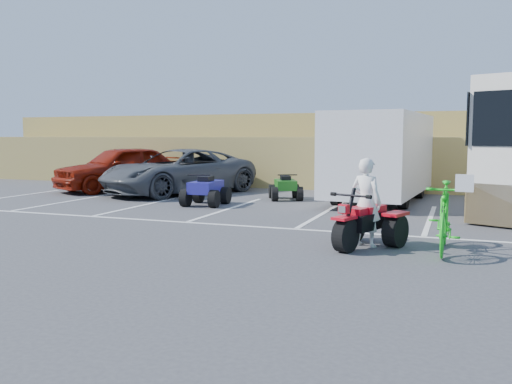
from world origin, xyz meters
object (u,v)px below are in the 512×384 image
(cargo_trailer, at_px, (381,154))
(quad_atv_green, at_px, (285,199))
(red_trike_atv, at_px, (361,247))
(quad_atv_blue, at_px, (206,205))
(red_car, at_px, (121,168))
(rider, at_px, (366,202))
(grey_pickup, at_px, (179,171))
(green_dirt_bike, at_px, (444,217))

(cargo_trailer, distance_m, quad_atv_green, 3.33)
(red_trike_atv, bearing_deg, quad_atv_blue, 159.99)
(red_car, relative_size, quad_atv_green, 3.78)
(rider, xyz_separation_m, red_car, (-10.35, 7.33, 0.02))
(cargo_trailer, xyz_separation_m, quad_atv_blue, (-4.72, -2.71, -1.47))
(cargo_trailer, bearing_deg, rider, -79.88)
(grey_pickup, height_order, cargo_trailer, cargo_trailer)
(cargo_trailer, relative_size, quad_atv_green, 4.57)
(red_car, relative_size, cargo_trailer, 0.83)
(grey_pickup, relative_size, quad_atv_blue, 3.87)
(red_car, height_order, quad_atv_blue, red_car)
(red_car, bearing_deg, rider, -7.90)
(rider, relative_size, quad_atv_green, 1.25)
(cargo_trailer, bearing_deg, red_car, -176.54)
(green_dirt_bike, distance_m, quad_atv_green, 8.33)
(rider, bearing_deg, quad_atv_green, -40.83)
(rider, relative_size, cargo_trailer, 0.27)
(grey_pickup, height_order, quad_atv_blue, grey_pickup)
(red_trike_atv, distance_m, grey_pickup, 10.48)
(cargo_trailer, bearing_deg, grey_pickup, -174.08)
(grey_pickup, height_order, red_car, red_car)
(red_trike_atv, height_order, grey_pickup, grey_pickup)
(red_trike_atv, relative_size, rider, 0.97)
(green_dirt_bike, distance_m, quad_atv_blue, 8.14)
(green_dirt_bike, height_order, red_car, red_car)
(quad_atv_blue, bearing_deg, quad_atv_green, 46.99)
(red_car, bearing_deg, red_trike_atv, -8.55)
(rider, xyz_separation_m, green_dirt_bike, (1.38, -0.03, -0.20))
(grey_pickup, xyz_separation_m, quad_atv_blue, (2.30, -2.55, -0.79))
(red_trike_atv, relative_size, red_car, 0.32)
(rider, bearing_deg, green_dirt_bike, -160.91)
(red_trike_atv, distance_m, green_dirt_bike, 1.56)
(quad_atv_green, bearing_deg, green_dirt_bike, -77.49)
(red_trike_atv, distance_m, cargo_trailer, 7.45)
(quad_atv_blue, bearing_deg, red_trike_atv, -44.27)
(grey_pickup, xyz_separation_m, quad_atv_green, (4.08, -0.37, -0.79))
(green_dirt_bike, relative_size, quad_atv_green, 1.58)
(rider, relative_size, quad_atv_blue, 1.12)
(red_trike_atv, relative_size, quad_atv_green, 1.22)
(green_dirt_bike, xyz_separation_m, quad_atv_green, (-5.00, 6.64, -0.62))
(red_trike_atv, height_order, cargo_trailer, cargo_trailer)
(red_trike_atv, bearing_deg, quad_atv_green, 138.32)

